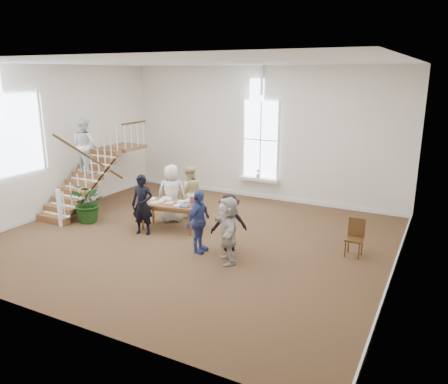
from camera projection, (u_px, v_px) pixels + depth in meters
The scene contains 12 objects.
ground at pixel (194, 238), 11.60m from camera, with size 10.00×10.00×0.00m, color #4C341E.
room_shell at pixel (259, 187), 15.25m from camera, with size 10.49×10.00×10.00m.
staircase at pixel (88, 159), 13.75m from camera, with size 1.10×4.10×2.92m.
library_table at pixel (170, 206), 12.12m from camera, with size 1.74×1.05×0.83m.
police_officer at pixel (142, 205), 11.74m from camera, with size 0.60×0.39×1.64m, color black.
elderly_woman at pixel (172, 193), 12.75m from camera, with size 0.83×0.54×1.70m, color silver.
person_yellow at pixel (190, 192), 13.06m from camera, with size 0.78×0.61×1.61m, color beige.
woman_cluster_a at pixel (199, 222), 10.53m from camera, with size 0.92×0.38×1.56m, color #364783.
woman_cluster_b at pixel (229, 223), 10.67m from camera, with size 0.92×0.53×1.42m, color black.
woman_cluster_c at pixel (228, 230), 9.96m from camera, with size 1.46×0.46×1.57m, color #BBB1A8.
floor_plant at pixel (89, 202), 12.72m from camera, with size 1.08×0.94×1.20m, color #153811.
side_chair at pixel (355, 235), 10.40m from camera, with size 0.40×0.40×0.92m.
Camera 1 is at (5.75, -9.26, 4.24)m, focal length 35.00 mm.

